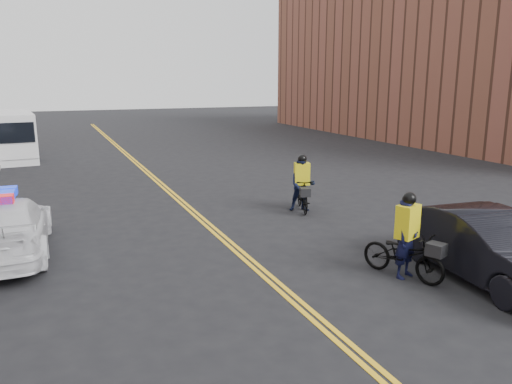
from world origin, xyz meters
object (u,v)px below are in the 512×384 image
object	(u,v)px
cargo_van	(11,137)
police_cruiser	(5,227)
cyclist_far	(302,189)
dark_sedan	(487,247)
cyclist_near	(406,248)

from	to	relation	value
cargo_van	police_cruiser	bearing A→B (deg)	-92.48
cyclist_far	dark_sedan	bearing A→B (deg)	-63.51
cargo_van	cyclist_near	bearing A→B (deg)	-72.48
police_cruiser	cyclist_near	bearing A→B (deg)	151.09
cyclist_near	cargo_van	bearing A→B (deg)	90.16
dark_sedan	cyclist_near	world-z (taller)	cyclist_near
dark_sedan	cyclist_far	xyz separation A→B (m)	(-0.86, 6.20, -0.01)
police_cruiser	dark_sedan	distance (m)	10.36
police_cruiser	cargo_van	size ratio (longest dim) A/B	0.81
police_cruiser	cyclist_far	distance (m)	8.10
police_cruiser	cargo_van	distance (m)	15.44
dark_sedan	cyclist_far	distance (m)	6.26
dark_sedan	cyclist_far	world-z (taller)	cyclist_far
police_cruiser	cargo_van	xyz separation A→B (m)	(-0.54, 15.42, 0.47)
cyclist_near	cyclist_far	bearing A→B (deg)	62.67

